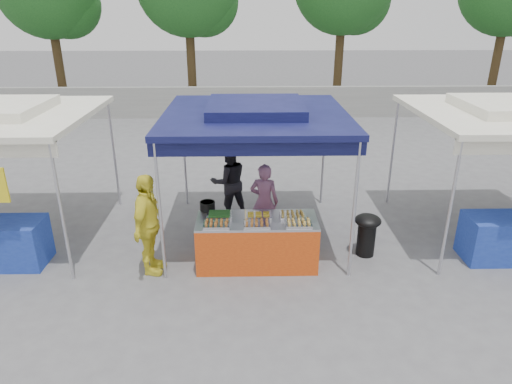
{
  "coord_description": "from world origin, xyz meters",
  "views": [
    {
      "loc": [
        -0.16,
        -6.89,
        4.12
      ],
      "look_at": [
        0.0,
        0.6,
        1.05
      ],
      "focal_mm": 32.0,
      "sensor_mm": 36.0,
      "label": 1
    }
  ],
  "objects_px": {
    "vendor_table": "(257,242)",
    "customer_person": "(148,225)",
    "cooking_pot": "(208,206)",
    "vendor_woman": "(264,202)",
    "helper_man": "(229,182)",
    "wok_burner": "(367,231)"
  },
  "relations": [
    {
      "from": "cooking_pot",
      "to": "helper_man",
      "type": "bearing_deg",
      "value": 78.17
    },
    {
      "from": "helper_man",
      "to": "vendor_woman",
      "type": "bearing_deg",
      "value": 108.55
    },
    {
      "from": "customer_person",
      "to": "helper_man",
      "type": "bearing_deg",
      "value": -22.49
    },
    {
      "from": "vendor_woman",
      "to": "helper_man",
      "type": "bearing_deg",
      "value": -40.61
    },
    {
      "from": "wok_burner",
      "to": "vendor_woman",
      "type": "height_order",
      "value": "vendor_woman"
    },
    {
      "from": "cooking_pot",
      "to": "wok_burner",
      "type": "height_order",
      "value": "cooking_pot"
    },
    {
      "from": "vendor_table",
      "to": "vendor_woman",
      "type": "distance_m",
      "value": 1.05
    },
    {
      "from": "vendor_table",
      "to": "vendor_woman",
      "type": "relative_size",
      "value": 1.36
    },
    {
      "from": "wok_burner",
      "to": "vendor_woman",
      "type": "distance_m",
      "value": 1.93
    },
    {
      "from": "helper_man",
      "to": "customer_person",
      "type": "relative_size",
      "value": 0.93
    },
    {
      "from": "helper_man",
      "to": "customer_person",
      "type": "xyz_separation_m",
      "value": [
        -1.23,
        -2.09,
        0.06
      ]
    },
    {
      "from": "vendor_table",
      "to": "cooking_pot",
      "type": "bearing_deg",
      "value": 155.24
    },
    {
      "from": "wok_burner",
      "to": "vendor_woman",
      "type": "bearing_deg",
      "value": 161.4
    },
    {
      "from": "vendor_table",
      "to": "vendor_woman",
      "type": "bearing_deg",
      "value": 80.85
    },
    {
      "from": "vendor_table",
      "to": "customer_person",
      "type": "relative_size",
      "value": 1.17
    },
    {
      "from": "vendor_table",
      "to": "helper_man",
      "type": "distance_m",
      "value": 2.01
    },
    {
      "from": "cooking_pot",
      "to": "vendor_table",
      "type": "bearing_deg",
      "value": -24.76
    },
    {
      "from": "vendor_table",
      "to": "customer_person",
      "type": "height_order",
      "value": "customer_person"
    },
    {
      "from": "helper_man",
      "to": "wok_burner",
      "type": "bearing_deg",
      "value": 128.51
    },
    {
      "from": "wok_burner",
      "to": "cooking_pot",
      "type": "bearing_deg",
      "value": -179.23
    },
    {
      "from": "vendor_table",
      "to": "cooking_pot",
      "type": "distance_m",
      "value": 1.05
    },
    {
      "from": "cooking_pot",
      "to": "vendor_woman",
      "type": "height_order",
      "value": "vendor_woman"
    }
  ]
}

